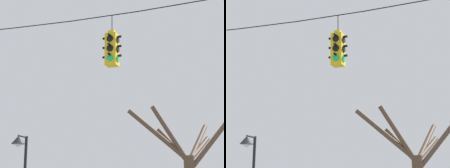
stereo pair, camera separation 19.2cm
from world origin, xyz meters
The scene contains 3 objects.
span_wire centered at (0.00, 0.02, 7.12)m, with size 15.38×0.03×0.37m.
traffic_light_near_left_pole centered at (0.29, 0.02, 5.93)m, with size 0.58×0.58×1.58m.
street_lamp centered at (-5.10, 4.00, 3.31)m, with size 0.56×0.95×4.14m.
Camera 2 is at (4.64, -11.37, 1.78)m, focal length 70.00 mm.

